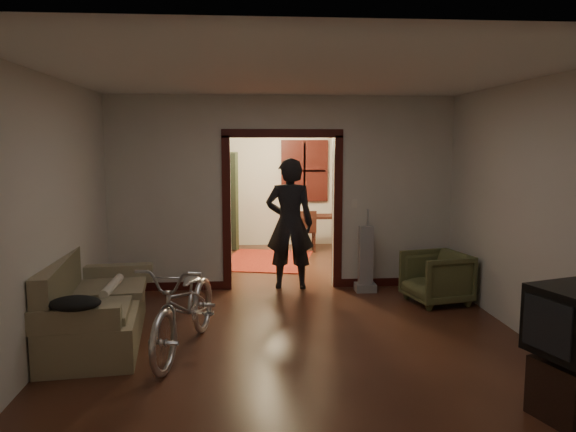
{
  "coord_description": "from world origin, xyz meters",
  "views": [
    {
      "loc": [
        -0.56,
        -7.37,
        2.13
      ],
      "look_at": [
        0.0,
        -0.3,
        1.2
      ],
      "focal_mm": 35.0,
      "sensor_mm": 36.0,
      "label": 1
    }
  ],
  "objects": [
    {
      "name": "floor",
      "position": [
        0.0,
        0.0,
        0.0
      ],
      "size": [
        5.0,
        8.5,
        0.01
      ],
      "primitive_type": "cube",
      "color": "#321810",
      "rests_on": "ground"
    },
    {
      "name": "ceiling",
      "position": [
        0.0,
        0.0,
        2.8
      ],
      "size": [
        5.0,
        8.5,
        0.01
      ],
      "primitive_type": "cube",
      "color": "white",
      "rests_on": "floor"
    },
    {
      "name": "wall_back",
      "position": [
        0.0,
        4.25,
        1.4
      ],
      "size": [
        5.0,
        0.02,
        2.8
      ],
      "primitive_type": "cube",
      "color": "beige",
      "rests_on": "floor"
    },
    {
      "name": "wall_left",
      "position": [
        -2.5,
        0.0,
        1.4
      ],
      "size": [
        0.02,
        8.5,
        2.8
      ],
      "primitive_type": "cube",
      "color": "beige",
      "rests_on": "floor"
    },
    {
      "name": "wall_right",
      "position": [
        2.5,
        0.0,
        1.4
      ],
      "size": [
        0.02,
        8.5,
        2.8
      ],
      "primitive_type": "cube",
      "color": "beige",
      "rests_on": "floor"
    },
    {
      "name": "partition_wall",
      "position": [
        0.0,
        0.75,
        1.4
      ],
      "size": [
        5.0,
        0.14,
        2.8
      ],
      "primitive_type": "cube",
      "color": "beige",
      "rests_on": "floor"
    },
    {
      "name": "door_casing",
      "position": [
        0.0,
        0.75,
        1.1
      ],
      "size": [
        1.74,
        0.2,
        2.32
      ],
      "primitive_type": "cube",
      "color": "black",
      "rests_on": "floor"
    },
    {
      "name": "far_window",
      "position": [
        0.7,
        4.21,
        1.55
      ],
      "size": [
        0.98,
        0.06,
        1.28
      ],
      "primitive_type": "cube",
      "color": "black",
      "rests_on": "wall_back"
    },
    {
      "name": "chandelier",
      "position": [
        0.0,
        2.5,
        2.35
      ],
      "size": [
        0.24,
        0.24,
        0.24
      ],
      "primitive_type": "sphere",
      "color": "#FFE0A5",
      "rests_on": "ceiling"
    },
    {
      "name": "light_switch",
      "position": [
        1.05,
        0.68,
        1.25
      ],
      "size": [
        0.08,
        0.01,
        0.12
      ],
      "primitive_type": "cube",
      "color": "silver",
      "rests_on": "partition_wall"
    },
    {
      "name": "sofa",
      "position": [
        -2.15,
        -1.38,
        0.46
      ],
      "size": [
        1.12,
        2.08,
        0.92
      ],
      "primitive_type": "cube",
      "rotation": [
        0.0,
        0.0,
        0.11
      ],
      "color": "#6C6548",
      "rests_on": "floor"
    },
    {
      "name": "rolled_paper",
      "position": [
        -2.05,
        -1.08,
        0.53
      ],
      "size": [
        0.1,
        0.79,
        0.1
      ],
      "primitive_type": "cylinder",
      "rotation": [
        1.57,
        0.0,
        0.0
      ],
      "color": "beige",
      "rests_on": "sofa"
    },
    {
      "name": "jacket",
      "position": [
        -2.1,
        -2.29,
        0.68
      ],
      "size": [
        0.46,
        0.35,
        0.14
      ],
      "primitive_type": "ellipsoid",
      "color": "black",
      "rests_on": "sofa"
    },
    {
      "name": "bicycle",
      "position": [
        -1.16,
        -1.77,
        0.48
      ],
      "size": [
        1.02,
        1.93,
        0.96
      ],
      "primitive_type": "imported",
      "rotation": [
        0.0,
        0.0,
        -0.22
      ],
      "color": "silver",
      "rests_on": "floor"
    },
    {
      "name": "armchair",
      "position": [
        1.99,
        -0.25,
        0.34
      ],
      "size": [
        0.9,
        0.88,
        0.69
      ],
      "primitive_type": "imported",
      "rotation": [
        0.0,
        0.0,
        -1.35
      ],
      "color": "#4E522E",
      "rests_on": "floor"
    },
    {
      "name": "tv_stand",
      "position": [
        1.96,
        -3.44,
        0.23
      ],
      "size": [
        0.63,
        0.6,
        0.47
      ],
      "primitive_type": "cube",
      "rotation": [
        0.0,
        0.0,
        0.3
      ],
      "color": "black",
      "rests_on": "floor"
    },
    {
      "name": "vacuum",
      "position": [
        1.17,
        0.4,
        0.48
      ],
      "size": [
        0.32,
        0.27,
        0.95
      ],
      "primitive_type": "cube",
      "rotation": [
        0.0,
        0.0,
        -0.13
      ],
      "color": "gray",
      "rests_on": "floor"
    },
    {
      "name": "person",
      "position": [
        0.1,
        0.7,
        0.96
      ],
      "size": [
        0.73,
        0.52,
        1.91
      ],
      "primitive_type": "imported",
      "rotation": [
        0.0,
        0.0,
        3.05
      ],
      "color": "black",
      "rests_on": "floor"
    },
    {
      "name": "oriental_rug",
      "position": [
        -0.16,
        2.63,
        0.01
      ],
      "size": [
        1.89,
        2.24,
        0.01
      ],
      "primitive_type": "cube",
      "rotation": [
        0.0,
        0.0,
        -0.23
      ],
      "color": "maroon",
      "rests_on": "floor"
    },
    {
      "name": "locker",
      "position": [
        -1.18,
        3.9,
        0.97
      ],
      "size": [
        1.04,
        0.67,
        1.95
      ],
      "primitive_type": "cube",
      "rotation": [
        0.0,
        0.0,
        0.13
      ],
      "color": "#2D3721",
      "rests_on": "floor"
    },
    {
      "name": "globe",
      "position": [
        -1.18,
        3.9,
        1.94
      ],
      "size": [
        0.26,
        0.26,
        0.26
      ],
      "primitive_type": "sphere",
      "color": "#1E5972",
      "rests_on": "locker"
    },
    {
      "name": "desk",
      "position": [
        1.0,
        3.5,
        0.35
      ],
      "size": [
        0.99,
        0.62,
        0.7
      ],
      "primitive_type": "cube",
      "rotation": [
        0.0,
        0.0,
        -0.1
      ],
      "color": "black",
      "rests_on": "floor"
    },
    {
      "name": "desk_chair",
      "position": [
        0.65,
        3.47,
        0.41
      ],
      "size": [
        0.37,
        0.37,
        0.82
      ],
      "primitive_type": "cube",
      "rotation": [
        0.0,
        0.0,
        -0.01
      ],
      "color": "black",
      "rests_on": "floor"
    }
  ]
}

